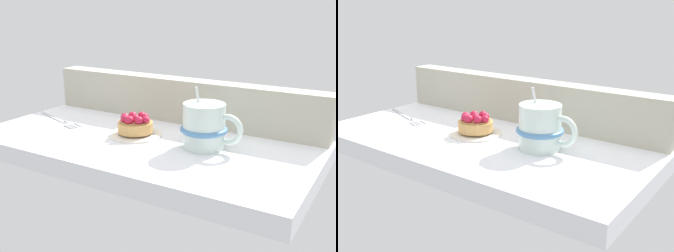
# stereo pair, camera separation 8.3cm
# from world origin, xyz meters

# --- Properties ---
(ground_plane) EXTENTS (0.70, 0.35, 0.04)m
(ground_plane) POSITION_xyz_m (0.00, 0.00, -0.02)
(ground_plane) COLOR white
(window_rail_back) EXTENTS (0.69, 0.05, 0.10)m
(window_rail_back) POSITION_xyz_m (0.00, 0.15, 0.05)
(window_rail_back) COLOR #B2AD99
(window_rail_back) RESTS_ON ground_plane
(dessert_plate) EXTENTS (0.11, 0.11, 0.01)m
(dessert_plate) POSITION_xyz_m (-0.03, 0.01, 0.00)
(dessert_plate) COLOR silver
(dessert_plate) RESTS_ON ground_plane
(raspberry_tart) EXTENTS (0.07, 0.07, 0.04)m
(raspberry_tart) POSITION_xyz_m (-0.03, 0.01, 0.03)
(raspberry_tart) COLOR tan
(raspberry_tart) RESTS_ON dessert_plate
(coffee_mug) EXTENTS (0.13, 0.09, 0.12)m
(coffee_mug) POSITION_xyz_m (0.13, 0.01, 0.04)
(coffee_mug) COLOR silver
(coffee_mug) RESTS_ON ground_plane
(dessert_fork) EXTENTS (0.17, 0.07, 0.01)m
(dessert_fork) POSITION_xyz_m (-0.25, 0.01, 0.00)
(dessert_fork) COLOR #B7B7BC
(dessert_fork) RESTS_ON ground_plane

